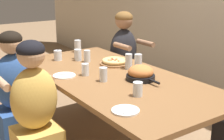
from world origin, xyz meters
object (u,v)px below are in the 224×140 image
Objects in this scene: diner_near_midleft at (16,100)px; diner_near_center at (36,119)px; empty_plate_b at (64,76)px; drinking_glass_c at (138,90)px; skillet_bowl at (141,74)px; drinking_glass_j at (138,62)px; drinking_glass_a at (78,56)px; drinking_glass_d at (87,56)px; drinking_glass_b at (36,53)px; drinking_glass_h at (129,61)px; drinking_glass_e at (78,47)px; drinking_glass_i at (85,70)px; drinking_glass_g at (77,54)px; cocktail_glass_blue at (58,56)px; empty_plate_a at (125,110)px; pizza_board_main at (115,62)px; drinking_glass_f at (103,75)px; diner_far_left at (124,64)px.

diner_near_midleft and diner_near_center have the same top height.
drinking_glass_c reaches higher than empty_plate_b.
drinking_glass_j reaches higher than skillet_bowl.
diner_near_center reaches higher than drinking_glass_a.
skillet_bowl is 0.92m from diner_near_center.
drinking_glass_d is at bearing 170.42° from drinking_glass_c.
drinking_glass_h reaches higher than drinking_glass_b.
drinking_glass_e is 1.31× the size of drinking_glass_i.
drinking_glass_e is at bearing 47.45° from diner_near_center.
drinking_glass_d reaches higher than drinking_glass_a.
drinking_glass_h reaches higher than drinking_glass_g.
drinking_glass_e reaches higher than cocktail_glass_blue.
drinking_glass_a is (-1.30, 0.36, 0.05)m from empty_plate_a.
drinking_glass_c is (1.26, 0.04, 0.00)m from cocktail_glass_blue.
pizza_board_main is 1.13m from empty_plate_a.
empty_plate_a and empty_plate_b have the same top height.
drinking_glass_b is 1.00× the size of drinking_glass_d.
drinking_glass_f is at bearing -17.96° from drinking_glass_d.
drinking_glass_c is 0.09× the size of diner_near_midleft.
drinking_glass_g is at bearing 17.68° from diner_near_midleft.
drinking_glass_d is at bearing -147.29° from drinking_glass_j.
drinking_glass_c reaches higher than empty_plate_a.
drinking_glass_a reaches higher than drinking_glass_g.
cocktail_glass_blue is 0.28m from drinking_glass_b.
empty_plate_b is at bearing -102.29° from drinking_glass_j.
drinking_glass_i reaches higher than empty_plate_b.
drinking_glass_c reaches higher than drinking_glass_g.
cocktail_glass_blue is at bearing -143.40° from drinking_glass_j.
drinking_glass_i is 0.68m from diner_near_midleft.
drinking_glass_e is at bearing 177.68° from skillet_bowl.
diner_near_midleft is at bearing -122.70° from empty_plate_b.
skillet_bowl is at bearing -35.64° from drinking_glass_j.
diner_near_center reaches higher than drinking_glass_i.
skillet_bowl is 0.67m from empty_plate_a.
diner_near_midleft reaches higher than empty_plate_a.
drinking_glass_i is (0.62, -0.03, 0.01)m from cocktail_glass_blue.
cocktail_glass_blue is 0.84m from drinking_glass_f.
diner_near_center reaches higher than skillet_bowl.
drinking_glass_c is at bearing 17.71° from empty_plate_b.
empty_plate_b is 1.69× the size of drinking_glass_a.
drinking_glass_j is (-0.15, 0.49, 0.01)m from drinking_glass_f.
diner_far_left reaches higher than diner_near_center.
drinking_glass_j is at bearing 28.03° from pizza_board_main.
drinking_glass_d reaches higher than empty_plate_b.
drinking_glass_b reaches higher than empty_plate_b.
diner_near_midleft is at bearing 13.92° from diner_far_left.
drinking_glass_c is 0.74m from drinking_glass_j.
cocktail_glass_blue is at bearing 54.21° from diner_near_center.
cocktail_glass_blue is at bearing -106.37° from drinking_glass_g.
empty_plate_a is at bearing -0.20° from empty_plate_b.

